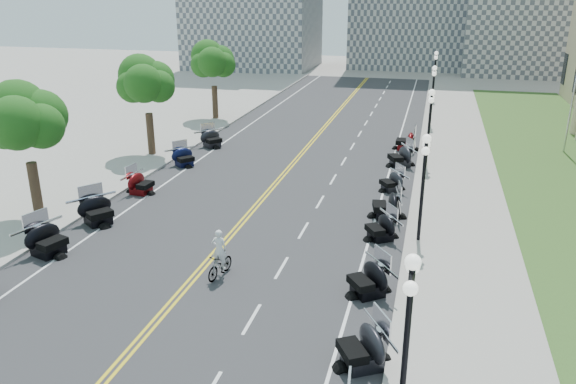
# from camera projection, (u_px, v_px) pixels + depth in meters

# --- Properties ---
(ground) EXTENTS (160.00, 160.00, 0.00)m
(ground) POSITION_uv_depth(u_px,v_px,m) (210.00, 259.00, 24.14)
(ground) COLOR gray
(road) EXTENTS (16.00, 90.00, 0.01)m
(road) POSITION_uv_depth(u_px,v_px,m) (274.00, 185.00, 33.24)
(road) COLOR #333335
(road) RESTS_ON ground
(centerline_yellow_a) EXTENTS (0.12, 90.00, 0.00)m
(centerline_yellow_a) POSITION_uv_depth(u_px,v_px,m) (272.00, 185.00, 33.27)
(centerline_yellow_a) COLOR yellow
(centerline_yellow_a) RESTS_ON road
(centerline_yellow_b) EXTENTS (0.12, 90.00, 0.00)m
(centerline_yellow_b) POSITION_uv_depth(u_px,v_px,m) (276.00, 186.00, 33.21)
(centerline_yellow_b) COLOR yellow
(centerline_yellow_b) RESTS_ON road
(edge_line_north) EXTENTS (0.12, 90.00, 0.00)m
(edge_line_north) POSITION_uv_depth(u_px,v_px,m) (383.00, 195.00, 31.72)
(edge_line_north) COLOR white
(edge_line_north) RESTS_ON road
(edge_line_south) EXTENTS (0.12, 90.00, 0.00)m
(edge_line_south) POSITION_uv_depth(u_px,v_px,m) (175.00, 177.00, 34.76)
(edge_line_south) COLOR white
(edge_line_south) RESTS_ON road
(lane_dash_5) EXTENTS (0.12, 2.00, 0.00)m
(lane_dash_5) POSITION_uv_depth(u_px,v_px,m) (252.00, 319.00, 19.73)
(lane_dash_5) COLOR white
(lane_dash_5) RESTS_ON road
(lane_dash_6) EXTENTS (0.12, 2.00, 0.00)m
(lane_dash_6) POSITION_uv_depth(u_px,v_px,m) (282.00, 268.00, 23.38)
(lane_dash_6) COLOR white
(lane_dash_6) RESTS_ON road
(lane_dash_7) EXTENTS (0.12, 2.00, 0.00)m
(lane_dash_7) POSITION_uv_depth(u_px,v_px,m) (303.00, 230.00, 27.02)
(lane_dash_7) COLOR white
(lane_dash_7) RESTS_ON road
(lane_dash_8) EXTENTS (0.12, 2.00, 0.00)m
(lane_dash_8) POSITION_uv_depth(u_px,v_px,m) (320.00, 202.00, 30.66)
(lane_dash_8) COLOR white
(lane_dash_8) RESTS_ON road
(lane_dash_9) EXTENTS (0.12, 2.00, 0.00)m
(lane_dash_9) POSITION_uv_depth(u_px,v_px,m) (333.00, 179.00, 34.30)
(lane_dash_9) COLOR white
(lane_dash_9) RESTS_ON road
(lane_dash_10) EXTENTS (0.12, 2.00, 0.00)m
(lane_dash_10) POSITION_uv_depth(u_px,v_px,m) (344.00, 161.00, 37.94)
(lane_dash_10) COLOR white
(lane_dash_10) RESTS_ON road
(lane_dash_11) EXTENTS (0.12, 2.00, 0.00)m
(lane_dash_11) POSITION_uv_depth(u_px,v_px,m) (352.00, 146.00, 41.58)
(lane_dash_11) COLOR white
(lane_dash_11) RESTS_ON road
(lane_dash_12) EXTENTS (0.12, 2.00, 0.00)m
(lane_dash_12) POSITION_uv_depth(u_px,v_px,m) (360.00, 134.00, 45.22)
(lane_dash_12) COLOR white
(lane_dash_12) RESTS_ON road
(lane_dash_13) EXTENTS (0.12, 2.00, 0.00)m
(lane_dash_13) POSITION_uv_depth(u_px,v_px,m) (366.00, 123.00, 48.86)
(lane_dash_13) COLOR white
(lane_dash_13) RESTS_ON road
(lane_dash_14) EXTENTS (0.12, 2.00, 0.00)m
(lane_dash_14) POSITION_uv_depth(u_px,v_px,m) (371.00, 114.00, 52.50)
(lane_dash_14) COLOR white
(lane_dash_14) RESTS_ON road
(lane_dash_15) EXTENTS (0.12, 2.00, 0.00)m
(lane_dash_15) POSITION_uv_depth(u_px,v_px,m) (376.00, 106.00, 56.15)
(lane_dash_15) COLOR white
(lane_dash_15) RESTS_ON road
(lane_dash_16) EXTENTS (0.12, 2.00, 0.00)m
(lane_dash_16) POSITION_uv_depth(u_px,v_px,m) (380.00, 99.00, 59.79)
(lane_dash_16) COLOR white
(lane_dash_16) RESTS_ON road
(lane_dash_17) EXTENTS (0.12, 2.00, 0.00)m
(lane_dash_17) POSITION_uv_depth(u_px,v_px,m) (384.00, 92.00, 63.43)
(lane_dash_17) COLOR white
(lane_dash_17) RESTS_ON road
(lane_dash_18) EXTENTS (0.12, 2.00, 0.00)m
(lane_dash_18) POSITION_uv_depth(u_px,v_px,m) (387.00, 87.00, 67.07)
(lane_dash_18) COLOR white
(lane_dash_18) RESTS_ON road
(lane_dash_19) EXTENTS (0.12, 2.00, 0.00)m
(lane_dash_19) POSITION_uv_depth(u_px,v_px,m) (390.00, 82.00, 70.71)
(lane_dash_19) COLOR white
(lane_dash_19) RESTS_ON road
(sidewalk_north) EXTENTS (5.00, 90.00, 0.15)m
(sidewalk_north) POSITION_uv_depth(u_px,v_px,m) (458.00, 200.00, 30.72)
(sidewalk_north) COLOR #9E9991
(sidewalk_north) RESTS_ON ground
(sidewalk_south) EXTENTS (5.00, 90.00, 0.15)m
(sidewalk_south) POSITION_uv_depth(u_px,v_px,m) (116.00, 171.00, 35.71)
(sidewalk_south) COLOR #9E9991
(sidewalk_south) RESTS_ON ground
(lawn) EXTENTS (9.00, 60.00, 0.10)m
(lawn) POSITION_uv_depth(u_px,v_px,m) (567.00, 168.00, 36.35)
(lawn) COLOR #356023
(lawn) RESTS_ON ground
(street_lamp_1) EXTENTS (0.50, 1.20, 4.90)m
(street_lamp_1) POSITION_uv_depth(u_px,v_px,m) (406.00, 345.00, 13.93)
(street_lamp_1) COLOR black
(street_lamp_1) RESTS_ON sidewalk_north
(street_lamp_2) EXTENTS (0.50, 1.20, 4.90)m
(street_lamp_2) POSITION_uv_depth(u_px,v_px,m) (422.00, 189.00, 24.86)
(street_lamp_2) COLOR black
(street_lamp_2) RESTS_ON sidewalk_north
(street_lamp_3) EXTENTS (0.50, 1.20, 4.90)m
(street_lamp_3) POSITION_uv_depth(u_px,v_px,m) (429.00, 128.00, 35.78)
(street_lamp_3) COLOR black
(street_lamp_3) RESTS_ON sidewalk_north
(street_lamp_4) EXTENTS (0.50, 1.20, 4.90)m
(street_lamp_4) POSITION_uv_depth(u_px,v_px,m) (432.00, 96.00, 46.70)
(street_lamp_4) COLOR black
(street_lamp_4) RESTS_ON sidewalk_north
(street_lamp_5) EXTENTS (0.50, 1.20, 4.90)m
(street_lamp_5) POSITION_uv_depth(u_px,v_px,m) (434.00, 76.00, 57.63)
(street_lamp_5) COLOR black
(street_lamp_5) RESTS_ON sidewalk_north
(flagpole) EXTENTS (1.10, 0.20, 10.00)m
(flagpole) POSITION_uv_depth(u_px,v_px,m) (576.00, 82.00, 38.19)
(flagpole) COLOR silver
(flagpole) RESTS_ON ground
(tree_2) EXTENTS (4.80, 4.80, 9.20)m
(tree_2) POSITION_uv_depth(u_px,v_px,m) (25.00, 127.00, 26.73)
(tree_2) COLOR #235619
(tree_2) RESTS_ON sidewalk_south
(tree_3) EXTENTS (4.80, 4.80, 9.20)m
(tree_3) POSITION_uv_depth(u_px,v_px,m) (147.00, 88.00, 37.65)
(tree_3) COLOR #235619
(tree_3) RESTS_ON sidewalk_south
(tree_4) EXTENTS (4.80, 4.80, 9.20)m
(tree_4) POSITION_uv_depth(u_px,v_px,m) (213.00, 66.00, 48.57)
(tree_4) COLOR #235619
(tree_4) RESTS_ON sidewalk_south
(motorcycle_n_4) EXTENTS (2.86, 2.86, 1.46)m
(motorcycle_n_4) POSITION_uv_depth(u_px,v_px,m) (362.00, 345.00, 17.06)
(motorcycle_n_4) COLOR black
(motorcycle_n_4) RESTS_ON road
(motorcycle_n_5) EXTENTS (2.85, 2.85, 1.42)m
(motorcycle_n_5) POSITION_uv_depth(u_px,v_px,m) (368.00, 278.00, 21.12)
(motorcycle_n_5) COLOR black
(motorcycle_n_5) RESTS_ON road
(motorcycle_n_6) EXTENTS (2.59, 2.59, 1.31)m
(motorcycle_n_6) POSITION_uv_depth(u_px,v_px,m) (381.00, 226.00, 25.86)
(motorcycle_n_6) COLOR black
(motorcycle_n_6) RESTS_ON road
(motorcycle_n_7) EXTENTS (2.48, 2.48, 1.49)m
(motorcycle_n_7) POSITION_uv_depth(u_px,v_px,m) (387.00, 204.00, 28.32)
(motorcycle_n_7) COLOR black
(motorcycle_n_7) RESTS_ON road
(motorcycle_n_8) EXTENTS (2.48, 2.48, 1.24)m
(motorcycle_n_8) POSITION_uv_depth(u_px,v_px,m) (392.00, 181.00, 32.17)
(motorcycle_n_8) COLOR black
(motorcycle_n_8) RESTS_ON road
(motorcycle_n_9) EXTENTS (2.88, 2.88, 1.50)m
(motorcycle_n_9) POSITION_uv_depth(u_px,v_px,m) (401.00, 155.00, 36.63)
(motorcycle_n_9) COLOR black
(motorcycle_n_9) RESTS_ON road
(motorcycle_n_10) EXTENTS (2.19, 2.19, 1.49)m
(motorcycle_n_10) POSITION_uv_depth(u_px,v_px,m) (406.00, 140.00, 40.45)
(motorcycle_n_10) COLOR #590A0C
(motorcycle_n_10) RESTS_ON road
(motorcycle_s_5) EXTENTS (2.74, 2.74, 1.53)m
(motorcycle_s_5) POSITION_uv_depth(u_px,v_px,m) (47.00, 238.00, 24.33)
(motorcycle_s_5) COLOR black
(motorcycle_s_5) RESTS_ON road
(motorcycle_s_6) EXTENTS (3.03, 3.03, 1.52)m
(motorcycle_s_6) POSITION_uv_depth(u_px,v_px,m) (97.00, 209.00, 27.58)
(motorcycle_s_6) COLOR black
(motorcycle_s_6) RESTS_ON road
(motorcycle_s_7) EXTENTS (2.07, 2.07, 1.34)m
(motorcycle_s_7) POSITION_uv_depth(u_px,v_px,m) (140.00, 182.00, 31.74)
(motorcycle_s_7) COLOR #590A0C
(motorcycle_s_7) RESTS_ON road
(motorcycle_s_8) EXTENTS (2.64, 2.64, 1.31)m
(motorcycle_s_8) POSITION_uv_depth(u_px,v_px,m) (184.00, 156.00, 36.76)
(motorcycle_s_8) COLOR black
(motorcycle_s_8) RESTS_ON road
(motorcycle_s_9) EXTENTS (2.81, 2.81, 1.40)m
(motorcycle_s_9) POSITION_uv_depth(u_px,v_px,m) (212.00, 138.00, 41.17)
(motorcycle_s_9) COLOR black
(motorcycle_s_9) RESTS_ON road
(bicycle) EXTENTS (0.83, 1.76, 1.02)m
(bicycle) POSITION_uv_depth(u_px,v_px,m) (220.00, 265.00, 22.52)
(bicycle) COLOR #A51414
(bicycle) RESTS_ON road
(cyclist_rider) EXTENTS (0.62, 0.41, 1.70)m
(cyclist_rider) POSITION_uv_depth(u_px,v_px,m) (219.00, 234.00, 22.06)
(cyclist_rider) COLOR silver
(cyclist_rider) RESTS_ON bicycle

